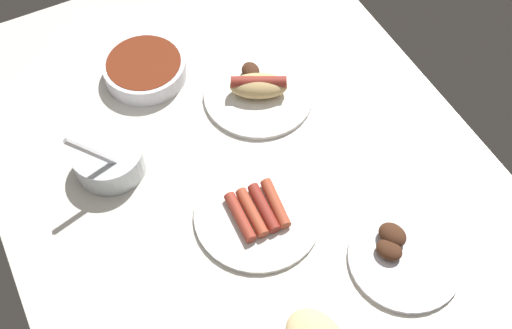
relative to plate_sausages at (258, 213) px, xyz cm
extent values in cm
cube|color=silver|center=(-10.73, 2.04, -2.38)|extent=(120.00, 90.00, 3.00)
cylinder|color=white|center=(0.00, 0.00, -0.38)|extent=(23.38, 23.38, 1.00)
cylinder|color=#9E3828|center=(-0.19, -3.49, 1.17)|extent=(10.05, 2.54, 2.12)
cylinder|color=#AD472D|center=(-0.06, -1.16, 1.17)|extent=(10.03, 2.47, 2.12)
cylinder|color=maroon|center=(0.06, 1.16, 1.17)|extent=(10.06, 2.65, 2.12)
cylinder|color=#AD472D|center=(0.19, 3.49, 1.17)|extent=(10.14, 3.20, 2.12)
cylinder|color=white|center=(19.61, 18.74, -0.38)|extent=(19.99, 19.99, 1.00)
ellipsoid|color=#472819|center=(17.46, 16.53, 1.34)|extent=(5.96, 5.60, 2.44)
ellipsoid|color=#472819|center=(15.37, 18.54, 1.61)|extent=(6.31, 5.69, 2.99)
cylinder|color=white|center=(-41.00, -5.54, 1.15)|extent=(17.29, 17.29, 4.06)
cylinder|color=maroon|center=(-41.00, -5.54, 2.78)|extent=(15.56, 15.56, 1.00)
cylinder|color=silver|center=(-22.31, -20.00, 2.00)|extent=(13.53, 13.53, 5.77)
cylinder|color=beige|center=(-22.31, -20.00, 3.16)|extent=(11.91, 11.91, 2.60)
cube|color=#B7B7BC|center=(-19.27, -21.69, 7.96)|extent=(2.12, 9.65, 13.70)
cylinder|color=white|center=(-25.05, 13.09, -0.38)|extent=(22.74, 22.74, 1.00)
ellipsoid|color=tan|center=(-25.05, 13.09, 2.32)|extent=(10.70, 13.24, 4.40)
cylinder|color=maroon|center=(-25.05, 13.09, 3.53)|extent=(7.23, 11.08, 2.40)
ellipsoid|color=#472819|center=(-30.12, 13.81, 1.52)|extent=(4.60, 3.85, 2.80)
camera|label=1|loc=(49.52, -25.86, 100.15)|focal=44.26mm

